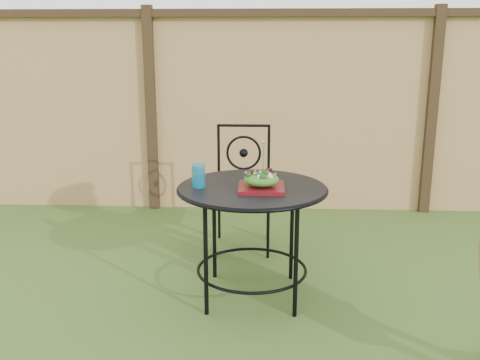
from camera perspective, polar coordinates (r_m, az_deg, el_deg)
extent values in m
plane|color=#2F4A17|center=(3.25, 6.57, -14.66)|extent=(60.00, 60.00, 0.00)
cube|color=#E3AD70|center=(5.08, 5.28, 6.78)|extent=(8.00, 0.05, 1.80)
cube|color=black|center=(4.99, 5.56, 17.35)|extent=(8.00, 0.07, 0.07)
cube|color=black|center=(5.13, -9.46, 7.29)|extent=(0.09, 0.09, 1.90)
cube|color=black|center=(5.24, 19.75, 6.79)|extent=(0.09, 0.09, 1.90)
cylinder|color=black|center=(3.26, 1.31, -0.83)|extent=(0.90, 0.90, 0.02)
torus|color=black|center=(3.26, 1.31, -0.93)|extent=(0.92, 0.92, 0.02)
torus|color=black|center=(3.44, 1.26, -9.47)|extent=(0.70, 0.70, 0.02)
cylinder|color=black|center=(3.62, 5.55, -5.32)|extent=(0.03, 0.03, 0.71)
cylinder|color=black|center=(3.63, -2.76, -5.20)|extent=(0.03, 0.03, 0.71)
cylinder|color=black|center=(3.15, -3.67, -8.41)|extent=(0.03, 0.03, 0.71)
cylinder|color=black|center=(3.13, 5.99, -8.56)|extent=(0.03, 0.03, 0.71)
cube|color=black|center=(4.12, 0.27, -1.37)|extent=(0.46, 0.46, 0.03)
cylinder|color=black|center=(4.22, 0.40, 5.83)|extent=(0.42, 0.02, 0.02)
torus|color=black|center=(4.26, 0.39, 2.90)|extent=(0.28, 0.02, 0.28)
cylinder|color=black|center=(4.01, -2.73, -5.28)|extent=(0.02, 0.02, 0.44)
cylinder|color=black|center=(4.00, 3.02, -5.37)|extent=(0.02, 0.02, 0.44)
cylinder|color=black|center=(4.39, -2.24, -3.52)|extent=(0.02, 0.02, 0.44)
cylinder|color=black|center=(4.38, 3.00, -3.60)|extent=(0.02, 0.02, 0.44)
cylinder|color=black|center=(4.28, -2.29, 2.66)|extent=(0.02, 0.02, 0.50)
cylinder|color=black|center=(4.26, 3.08, 2.61)|extent=(0.02, 0.02, 0.50)
cube|color=#4F0B12|center=(3.18, 2.29, -0.84)|extent=(0.27, 0.27, 0.02)
ellipsoid|color=#235614|center=(3.16, 2.30, 0.06)|extent=(0.21, 0.21, 0.08)
cylinder|color=silver|center=(3.13, 2.50, 2.36)|extent=(0.01, 0.01, 0.18)
cylinder|color=#0C6C8C|center=(3.23, -4.44, 0.45)|extent=(0.08, 0.08, 0.14)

